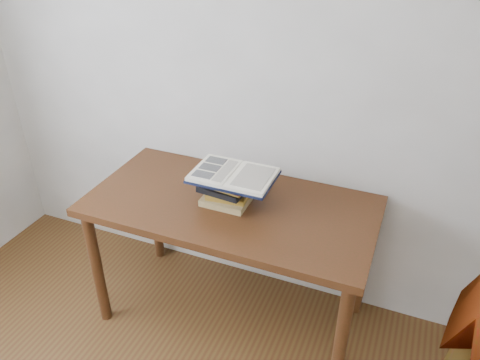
% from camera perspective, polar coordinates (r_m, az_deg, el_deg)
% --- Properties ---
extents(desk, '(1.43, 0.71, 0.77)m').
position_cam_1_polar(desk, '(2.37, -1.13, -4.74)').
color(desk, '#4A2112').
rests_on(desk, ground).
extents(book_stack, '(0.26, 0.21, 0.15)m').
position_cam_1_polar(book_stack, '(2.28, -1.73, -1.08)').
color(book_stack, '#A48F54').
rests_on(book_stack, desk).
extents(open_book, '(0.39, 0.27, 0.03)m').
position_cam_1_polar(open_book, '(2.22, -0.79, 0.59)').
color(open_book, black).
rests_on(open_book, book_stack).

